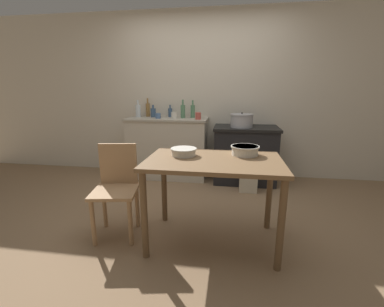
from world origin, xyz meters
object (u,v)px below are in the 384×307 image
Objects in this scene: flour_sack at (248,177)px; cup_right at (158,116)px; bottle_far_left at (183,111)px; bottle_center_left at (193,111)px; stock_pot at (242,121)px; bottle_mid_left at (138,110)px; stove at (245,154)px; cup_far_right at (198,116)px; bottle_center at (153,112)px; bottle_center_right at (170,112)px; cup_mid_right at (174,115)px; chair at (117,186)px; mixing_bowl_large at (184,151)px; bottle_left at (148,109)px; work_table at (214,172)px; mixing_bowl_small at (245,150)px.

cup_right reaches higher than flour_sack.
bottle_far_left reaches higher than bottle_center_left.
bottle_mid_left reaches higher than stock_pot.
bottle_far_left reaches higher than flour_sack.
stove is 3.47× the size of bottle_center_left.
cup_far_right is (-0.75, 0.36, 0.79)m from flour_sack.
bottle_center_left is (0.88, 0.02, 0.00)m from bottle_mid_left.
bottle_center reaches higher than bottle_center_right.
cup_mid_right is at bearing 159.45° from flour_sack.
stock_pot is (-0.07, -0.06, 0.51)m from stove.
mixing_bowl_large is at bearing -4.17° from chair.
chair is 2.17× the size of flour_sack.
flour_sack is 1.94m from bottle_left.
bottle_center is at bearing -178.43° from bottle_center_left.
flour_sack is at bearing -33.89° from bottle_center_left.
work_table is at bearing -66.90° from cup_mid_right.
bottle_center reaches higher than stock_pot.
flour_sack is at bearing -26.01° from cup_far_right.
mixing_bowl_large is 0.88× the size of bottle_center_left.
cup_right is (-0.05, 1.66, 0.51)m from chair.
chair is 1.88m from bottle_far_left.
cup_far_right is at bearing -29.21° from bottle_center_right.
bottle_center_right is at bearing 166.41° from stock_pot.
flour_sack is 3.89× the size of cup_far_right.
mixing_bowl_large is 1.74m from cup_right.
cup_right reaches higher than stove.
stock_pot is (0.29, 1.64, 0.26)m from work_table.
bottle_far_left is at bearing -3.24° from bottle_mid_left.
bottle_left is 3.61× the size of cup_right.
mixing_bowl_small is at bearing -96.74° from flour_sack.
bottle_left is 3.03× the size of cup_mid_right.
bottle_far_left is (-0.96, 0.09, 0.63)m from stove.
mixing_bowl_small is 0.96× the size of bottle_mid_left.
mixing_bowl_large reaches higher than work_table.
stock_pot is at bearing -8.03° from bottle_center.
mixing_bowl_small is at bearing -93.36° from stove.
cup_mid_right is at bearing -149.33° from bottle_center_left.
mixing_bowl_small is (1.19, 0.17, 0.36)m from chair.
flour_sack is 0.83m from stock_pot.
bottle_center reaches higher than cup_far_right.
stock_pot reaches higher than flour_sack.
bottle_center_left is at bearing 24.00° from bottle_far_left.
work_table is 0.94m from chair.
mixing_bowl_small is 0.96× the size of bottle_center_left.
work_table is 4.19× the size of bottle_far_left.
mixing_bowl_large is at bearing -84.15° from bottle_center_left.
bottle_center_left is 1.41× the size of bottle_center_right.
stove is at bearing 38.42° from stock_pot.
bottle_center is at bearing 174.61° from stove.
stock_pot is (1.21, 1.62, 0.46)m from chair.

